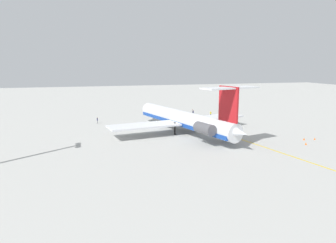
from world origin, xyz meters
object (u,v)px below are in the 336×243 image
Objects in this scene: ground_crew_near_tail at (97,120)px; main_jetliner at (186,120)px; safety_cone_nose at (306,144)px; ground_crew_near_nose at (193,111)px; safety_cone_tail at (315,139)px; ground_crew_portside at (211,113)px; safety_cone_wingtip at (304,139)px; ground_crew_starboard at (193,112)px.

main_jetliner is at bearing -39.19° from ground_crew_near_tail.
main_jetliner is 78.58× the size of safety_cone_nose.
ground_crew_near_nose is 3.00× the size of safety_cone_tail.
ground_crew_near_tail reaches higher than ground_crew_near_nose.
safety_cone_wingtip is (-35.83, -7.65, -0.85)m from ground_crew_portside.
safety_cone_tail is (-33.85, -47.22, -0.84)m from ground_crew_near_tail.
main_jetliner is at bearing 59.10° from safety_cone_wingtip.
safety_cone_tail is (-0.38, -2.61, 0.00)m from safety_cone_wingtip.
main_jetliner is at bearing 61.02° from safety_cone_tail.
safety_cone_wingtip is 2.63m from safety_cone_tail.
ground_crew_near_tail is at bearing 32.30° from main_jetliner.
ground_crew_starboard is (6.16, -32.19, 0.02)m from ground_crew_near_tail.
safety_cone_tail is (-36.21, -10.26, -0.85)m from ground_crew_portside.
ground_crew_portside reaches higher than ground_crew_near_nose.
safety_cone_wingtip is at bearing 81.71° from safety_cone_tail.
ground_crew_near_tail is 32.78m from ground_crew_starboard.
ground_crew_portside is 36.64m from safety_cone_wingtip.
ground_crew_near_nose reaches higher than safety_cone_tail.
ground_crew_near_nose is at bearing 18.06° from safety_cone_tail.
safety_cone_wingtip is (-14.25, -23.80, -3.21)m from main_jetliner.
safety_cone_tail is at bearing -155.41° from ground_crew_portside.
ground_crew_starboard is at bearing 0.91° from ground_crew_near_nose.
ground_crew_near_tail is 37.03m from ground_crew_portside.
ground_crew_near_nose is 44.35m from safety_cone_wingtip.
ground_crew_starboard reaches higher than ground_crew_near_tail.
safety_cone_tail is (-14.63, -26.41, -3.21)m from main_jetliner.
ground_crew_starboard is at bearing 17.40° from safety_cone_wingtip.
safety_cone_nose is (-43.20, -10.00, -0.86)m from ground_crew_starboard.
safety_cone_nose is (-39.40, -5.23, -0.85)m from ground_crew_portside.
ground_crew_near_nose is at bearing 37.46° from ground_crew_portside.
safety_cone_nose is at bearing -144.78° from main_jetliner.
main_jetliner is at bearing 50.19° from safety_cone_nose.
ground_crew_starboard is 42.74m from safety_cone_tail.
ground_crew_near_nose is 3.00× the size of safety_cone_wingtip.
main_jetliner reaches higher than ground_crew_starboard.
ground_crew_near_tail is at bearing 53.12° from safety_cone_wingtip.
safety_cone_tail is (-40.01, -15.02, -0.86)m from ground_crew_starboard.
ground_crew_portside is 3.24× the size of safety_cone_tail.
safety_cone_nose is at bearing -163.66° from ground_crew_portside.
ground_crew_near_tail is 55.77m from safety_cone_wingtip.
ground_crew_portside is at bearing 15.82° from safety_cone_tail.
safety_cone_nose is (-17.82, -21.38, -3.21)m from main_jetliner.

